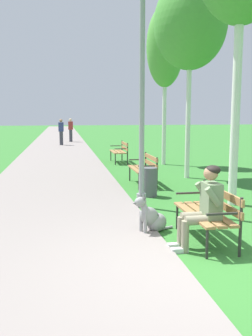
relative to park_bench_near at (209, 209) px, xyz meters
The scene contains 13 objects.
ground_plane 1.24m from the park_bench_near, 112.93° to the right, with size 120.00×120.00×0.00m, color #33752D.
paved_path 23.10m from the park_bench_near, 96.14° to the left, with size 3.56×60.00×0.04m, color gray.
park_bench_near is the anchor object (origin of this frame).
park_bench_mid 4.79m from the park_bench_near, 89.72° to the left, with size 0.55×1.50×0.85m.
park_bench_far 9.66m from the park_bench_near, 89.55° to the left, with size 0.55×1.50×0.85m.
person_seated_on_near_bench 0.40m from the park_bench_near, 124.48° to the right, with size 0.74×0.49×1.25m.
dog_grey 1.00m from the park_bench_near, 143.56° to the left, with size 0.79×0.46×0.71m.
lamp_post_near 3.01m from the park_bench_near, 104.51° to the left, with size 0.24×0.24×4.58m.
birch_tree_third 7.21m from the park_bench_near, 74.58° to the left, with size 2.16×2.26×5.97m.
birch_tree_fourth 9.82m from the park_bench_near, 79.25° to the left, with size 1.43×1.34×6.01m.
litter_bin 3.32m from the park_bench_near, 93.02° to the left, with size 0.36×0.36×0.70m, color #515156.
pedestrian_distant 18.51m from the park_bench_near, 97.15° to the left, with size 0.32×0.22×1.65m.
pedestrian_further_distant 21.07m from the park_bench_near, 94.52° to the left, with size 0.32×0.22×1.65m.
Camera 1 is at (-1.78, -4.36, 1.99)m, focal length 40.24 mm.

